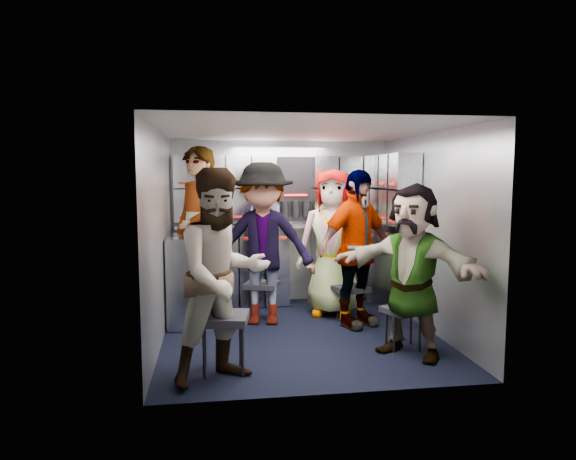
{
  "coord_description": "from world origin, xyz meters",
  "views": [
    {
      "loc": [
        -0.88,
        -5.16,
        1.66
      ],
      "look_at": [
        -0.07,
        0.35,
        1.06
      ],
      "focal_mm": 32.0,
      "sensor_mm": 36.0,
      "label": 1
    }
  ],
  "objects": [
    {
      "name": "cup_left",
      "position": [
        -0.69,
        1.23,
        1.08
      ],
      "size": [
        0.09,
        0.09,
        0.1
      ],
      "primitive_type": "cylinder",
      "color": "tan",
      "rests_on": "counter"
    },
    {
      "name": "jump_seat_near_right",
      "position": [
        0.9,
        -0.59,
        0.36
      ],
      "size": [
        0.44,
        0.43,
        0.4
      ],
      "rotation": [
        0.0,
        0.0,
        0.4
      ],
      "color": "black",
      "rests_on": "ground"
    },
    {
      "name": "attendant_standing",
      "position": [
        -1.05,
        0.71,
        0.99
      ],
      "size": [
        0.81,
        0.86,
        1.98
      ],
      "primitive_type": "imported",
      "rotation": [
        0.0,
        0.0,
        -0.95
      ],
      "color": "black",
      "rests_on": "ground"
    },
    {
      "name": "wall_back",
      "position": [
        0.0,
        1.5,
        1.05
      ],
      "size": [
        2.8,
        0.04,
        2.1
      ],
      "primitive_type": "cube",
      "color": "#9498A1",
      "rests_on": "ground"
    },
    {
      "name": "wall_right",
      "position": [
        1.4,
        0.0,
        1.05
      ],
      "size": [
        0.04,
        3.0,
        2.1
      ],
      "primitive_type": "cube",
      "color": "#9498A1",
      "rests_on": "ground"
    },
    {
      "name": "jump_seat_near_left",
      "position": [
        -0.81,
        -0.93,
        0.44
      ],
      "size": [
        0.48,
        0.46,
        0.5
      ],
      "rotation": [
        0.0,
        0.0,
        -0.16
      ],
      "color": "black",
      "rests_on": "ground"
    },
    {
      "name": "cart_bank_back",
      "position": [
        0.0,
        1.29,
        0.49
      ],
      "size": [
        2.68,
        0.38,
        0.99
      ],
      "primitive_type": "cube",
      "color": "#9399A2",
      "rests_on": "ground"
    },
    {
      "name": "cart_bank_left",
      "position": [
        -1.19,
        0.56,
        0.49
      ],
      "size": [
        0.38,
        0.76,
        0.99
      ],
      "primitive_type": "cube",
      "color": "#9399A2",
      "rests_on": "ground"
    },
    {
      "name": "locker_bank_back",
      "position": [
        0.0,
        1.35,
        1.49
      ],
      "size": [
        2.68,
        0.28,
        0.82
      ],
      "primitive_type": "cube",
      "color": "#9399A2",
      "rests_on": "wall_back"
    },
    {
      "name": "jump_seat_mid_right",
      "position": [
        0.65,
        0.38,
        0.35
      ],
      "size": [
        0.43,
        0.42,
        0.4
      ],
      "rotation": [
        0.0,
        0.0,
        0.35
      ],
      "color": "black",
      "rests_on": "ground"
    },
    {
      "name": "attendant_arc_e",
      "position": [
        0.9,
        -0.77,
        0.79
      ],
      "size": [
        1.34,
        1.4,
        1.59
      ],
      "primitive_type": "imported",
      "rotation": [
        0.0,
        0.0,
        -0.83
      ],
      "color": "black",
      "rests_on": "ground"
    },
    {
      "name": "red_latch_strip",
      "position": [
        0.0,
        1.09,
        0.88
      ],
      "size": [
        2.6,
        0.02,
        0.03
      ],
      "primitive_type": "cube",
      "color": "#AB1A0D",
      "rests_on": "cart_bank_back"
    },
    {
      "name": "attendant_arc_a",
      "position": [
        -0.81,
        -1.11,
        0.86
      ],
      "size": [
        1.03,
        0.95,
        1.72
      ],
      "primitive_type": "imported",
      "rotation": [
        0.0,
        0.0,
        0.45
      ],
      "color": "black",
      "rests_on": "ground"
    },
    {
      "name": "floor",
      "position": [
        0.0,
        0.0,
        0.0
      ],
      "size": [
        3.0,
        3.0,
        0.0
      ],
      "primitive_type": "plane",
      "color": "black",
      "rests_on": "ground"
    },
    {
      "name": "wall_left",
      "position": [
        -1.4,
        0.0,
        1.05
      ],
      "size": [
        0.04,
        3.0,
        2.1
      ],
      "primitive_type": "cube",
      "color": "#9498A1",
      "rests_on": "ground"
    },
    {
      "name": "bottle_left",
      "position": [
        -0.41,
        1.24,
        1.14
      ],
      "size": [
        0.06,
        0.06,
        0.22
      ],
      "primitive_type": "cylinder",
      "color": "white",
      "rests_on": "counter"
    },
    {
      "name": "bottle_right",
      "position": [
        1.05,
        1.24,
        1.15
      ],
      "size": [
        0.07,
        0.07,
        0.25
      ],
      "primitive_type": "cylinder",
      "color": "white",
      "rests_on": "counter"
    },
    {
      "name": "right_cabinet",
      "position": [
        1.25,
        0.6,
        0.5
      ],
      "size": [
        0.28,
        1.2,
        1.0
      ],
      "primitive_type": "cube",
      "color": "#9399A2",
      "rests_on": "ground"
    },
    {
      "name": "ceiling",
      "position": [
        0.0,
        0.0,
        2.1
      ],
      "size": [
        2.8,
        3.0,
        0.02
      ],
      "primitive_type": "cube",
      "color": "silver",
      "rests_on": "wall_back"
    },
    {
      "name": "locker_bank_right",
      "position": [
        1.25,
        0.7,
        1.49
      ],
      "size": [
        0.28,
        1.0,
        0.82
      ],
      "primitive_type": "cube",
      "color": "#9399A2",
      "rests_on": "wall_right"
    },
    {
      "name": "attendant_arc_c",
      "position": [
        0.52,
        0.7,
        0.86
      ],
      "size": [
        0.99,
        0.83,
        1.73
      ],
      "primitive_type": "imported",
      "rotation": [
        0.0,
        0.0,
        -0.39
      ],
      "color": "black",
      "rests_on": "ground"
    },
    {
      "name": "attendant_arc_b",
      "position": [
        -0.34,
        0.45,
        0.9
      ],
      "size": [
        1.26,
        0.86,
        1.8
      ],
      "primitive_type": "imported",
      "rotation": [
        0.0,
        0.0,
        -0.18
      ],
      "color": "black",
      "rests_on": "ground"
    },
    {
      "name": "bottle_mid",
      "position": [
        -0.08,
        1.24,
        1.15
      ],
      "size": [
        0.06,
        0.06,
        0.25
      ],
      "primitive_type": "cylinder",
      "color": "white",
      "rests_on": "counter"
    },
    {
      "name": "cup_right",
      "position": [
        0.91,
        1.23,
        1.08
      ],
      "size": [
        0.08,
        0.08,
        0.1
      ],
      "primitive_type": "cylinder",
      "color": "tan",
      "rests_on": "counter"
    },
    {
      "name": "jump_seat_mid_left",
      "position": [
        -0.34,
        0.63,
        0.38
      ],
      "size": [
        0.45,
        0.44,
        0.43
      ],
      "rotation": [
        0.0,
        0.0,
        -0.35
      ],
      "color": "black",
      "rests_on": "ground"
    },
    {
      "name": "coffee_niche",
      "position": [
        0.18,
        1.41,
        1.47
      ],
      "size": [
        0.46,
        0.16,
        0.84
      ],
      "primitive_type": null,
      "color": "black",
      "rests_on": "wall_back"
    },
    {
      "name": "jump_seat_center",
      "position": [
        0.52,
        0.88,
        0.36
      ],
      "size": [
        0.39,
        0.38,
        0.41
      ],
      "rotation": [
        0.0,
        0.0,
        0.16
      ],
      "color": "black",
      "rests_on": "ground"
    },
    {
      "name": "counter",
      "position": [
        0.0,
        1.29,
        1.01
      ],
      "size": [
        2.68,
        0.42,
        0.03
      ],
      "primitive_type": "cube",
      "color": "silver",
      "rests_on": "cart_bank_back"
    },
    {
      "name": "attendant_arc_d",
      "position": [
        0.65,
        0.2,
        0.86
      ],
      "size": [
        1.09,
        0.85,
        1.72
      ],
      "primitive_type": "imported",
      "rotation": [
        0.0,
        0.0,
        0.5
      ],
      "color": "black",
      "rests_on": "ground"
    }
  ]
}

